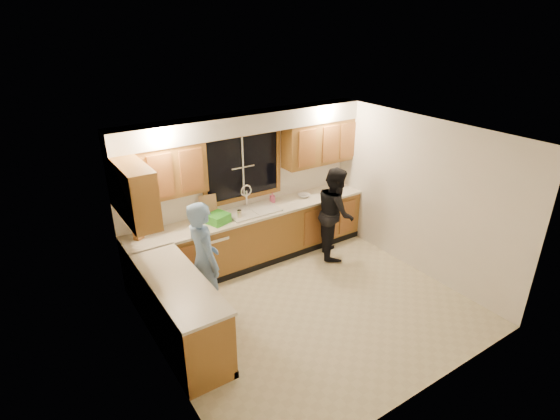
{
  "coord_description": "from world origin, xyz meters",
  "views": [
    {
      "loc": [
        -3.2,
        -4.05,
        3.85
      ],
      "look_at": [
        -0.09,
        0.65,
        1.32
      ],
      "focal_mm": 28.0,
      "sensor_mm": 36.0,
      "label": 1
    }
  ],
  "objects_px": {
    "sink": "(253,214)",
    "dishwasher": "(207,253)",
    "woman": "(335,213)",
    "bowl": "(304,196)",
    "dish_crate": "(218,218)",
    "soap_bottle": "(272,197)",
    "stove": "(198,338)",
    "man": "(204,262)",
    "knife_block": "(138,232)"
  },
  "relations": [
    {
      "from": "dish_crate",
      "to": "stove",
      "type": "bearing_deg",
      "value": -123.12
    },
    {
      "from": "sink",
      "to": "dish_crate",
      "type": "height_order",
      "value": "sink"
    },
    {
      "from": "stove",
      "to": "woman",
      "type": "relative_size",
      "value": 0.57
    },
    {
      "from": "woman",
      "to": "soap_bottle",
      "type": "xyz_separation_m",
      "value": [
        -0.81,
        0.71,
        0.22
      ]
    },
    {
      "from": "knife_block",
      "to": "bowl",
      "type": "height_order",
      "value": "knife_block"
    },
    {
      "from": "knife_block",
      "to": "soap_bottle",
      "type": "bearing_deg",
      "value": -28.12
    },
    {
      "from": "woman",
      "to": "bowl",
      "type": "distance_m",
      "value": 0.66
    },
    {
      "from": "sink",
      "to": "knife_block",
      "type": "distance_m",
      "value": 1.85
    },
    {
      "from": "sink",
      "to": "dishwasher",
      "type": "xyz_separation_m",
      "value": [
        -0.85,
        -0.01,
        -0.45
      ]
    },
    {
      "from": "sink",
      "to": "man",
      "type": "distance_m",
      "value": 1.6
    },
    {
      "from": "soap_bottle",
      "to": "stove",
      "type": "bearing_deg",
      "value": -139.17
    },
    {
      "from": "woman",
      "to": "knife_block",
      "type": "height_order",
      "value": "woman"
    },
    {
      "from": "sink",
      "to": "stove",
      "type": "xyz_separation_m",
      "value": [
        -1.8,
        -1.82,
        -0.41
      ]
    },
    {
      "from": "woman",
      "to": "dish_crate",
      "type": "height_order",
      "value": "woman"
    },
    {
      "from": "bowl",
      "to": "sink",
      "type": "bearing_deg",
      "value": -178.16
    },
    {
      "from": "man",
      "to": "soap_bottle",
      "type": "bearing_deg",
      "value": -59.05
    },
    {
      "from": "sink",
      "to": "dishwasher",
      "type": "height_order",
      "value": "sink"
    },
    {
      "from": "man",
      "to": "knife_block",
      "type": "relative_size",
      "value": 7.97
    },
    {
      "from": "woman",
      "to": "man",
      "type": "bearing_deg",
      "value": 128.65
    },
    {
      "from": "knife_block",
      "to": "dish_crate",
      "type": "distance_m",
      "value": 1.19
    },
    {
      "from": "dish_crate",
      "to": "soap_bottle",
      "type": "xyz_separation_m",
      "value": [
        1.13,
        0.21,
        0.02
      ]
    },
    {
      "from": "dish_crate",
      "to": "soap_bottle",
      "type": "bearing_deg",
      "value": 10.6
    },
    {
      "from": "man",
      "to": "knife_block",
      "type": "xyz_separation_m",
      "value": [
        -0.55,
        1.01,
        0.17
      ]
    },
    {
      "from": "dishwasher",
      "to": "dish_crate",
      "type": "xyz_separation_m",
      "value": [
        0.19,
        -0.06,
        0.58
      ]
    },
    {
      "from": "woman",
      "to": "bowl",
      "type": "relative_size",
      "value": 7.6
    },
    {
      "from": "stove",
      "to": "man",
      "type": "distance_m",
      "value": 1.1
    },
    {
      "from": "dishwasher",
      "to": "knife_block",
      "type": "xyz_separation_m",
      "value": [
        -0.99,
        0.08,
        0.62
      ]
    },
    {
      "from": "stove",
      "to": "woman",
      "type": "bearing_deg",
      "value": 22.14
    },
    {
      "from": "knife_block",
      "to": "stove",
      "type": "bearing_deg",
      "value": -118.74
    },
    {
      "from": "dishwasher",
      "to": "bowl",
      "type": "distance_m",
      "value": 1.99
    },
    {
      "from": "stove",
      "to": "man",
      "type": "relative_size",
      "value": 0.52
    },
    {
      "from": "soap_bottle",
      "to": "bowl",
      "type": "bearing_deg",
      "value": -10.28
    },
    {
      "from": "man",
      "to": "bowl",
      "type": "bearing_deg",
      "value": -68.07
    },
    {
      "from": "sink",
      "to": "stove",
      "type": "height_order",
      "value": "sink"
    },
    {
      "from": "dishwasher",
      "to": "man",
      "type": "xyz_separation_m",
      "value": [
        -0.44,
        -0.93,
        0.45
      ]
    },
    {
      "from": "sink",
      "to": "dishwasher",
      "type": "distance_m",
      "value": 0.96
    },
    {
      "from": "woman",
      "to": "soap_bottle",
      "type": "bearing_deg",
      "value": 79.13
    },
    {
      "from": "woman",
      "to": "bowl",
      "type": "xyz_separation_m",
      "value": [
        -0.22,
        0.6,
        0.15
      ]
    },
    {
      "from": "sink",
      "to": "bowl",
      "type": "height_order",
      "value": "sink"
    },
    {
      "from": "dish_crate",
      "to": "bowl",
      "type": "xyz_separation_m",
      "value": [
        1.72,
        0.1,
        -0.05
      ]
    },
    {
      "from": "woman",
      "to": "soap_bottle",
      "type": "relative_size",
      "value": 9.05
    },
    {
      "from": "woman",
      "to": "stove",
      "type": "bearing_deg",
      "value": 142.61
    },
    {
      "from": "dishwasher",
      "to": "bowl",
      "type": "height_order",
      "value": "bowl"
    },
    {
      "from": "dish_crate",
      "to": "bowl",
      "type": "distance_m",
      "value": 1.72
    },
    {
      "from": "knife_block",
      "to": "dish_crate",
      "type": "height_order",
      "value": "knife_block"
    },
    {
      "from": "knife_block",
      "to": "bowl",
      "type": "xyz_separation_m",
      "value": [
        2.91,
        -0.03,
        -0.08
      ]
    },
    {
      "from": "sink",
      "to": "dishwasher",
      "type": "relative_size",
      "value": 1.05
    },
    {
      "from": "dish_crate",
      "to": "bowl",
      "type": "relative_size",
      "value": 1.47
    },
    {
      "from": "sink",
      "to": "dish_crate",
      "type": "bearing_deg",
      "value": -173.87
    },
    {
      "from": "dish_crate",
      "to": "soap_bottle",
      "type": "relative_size",
      "value": 1.75
    }
  ]
}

